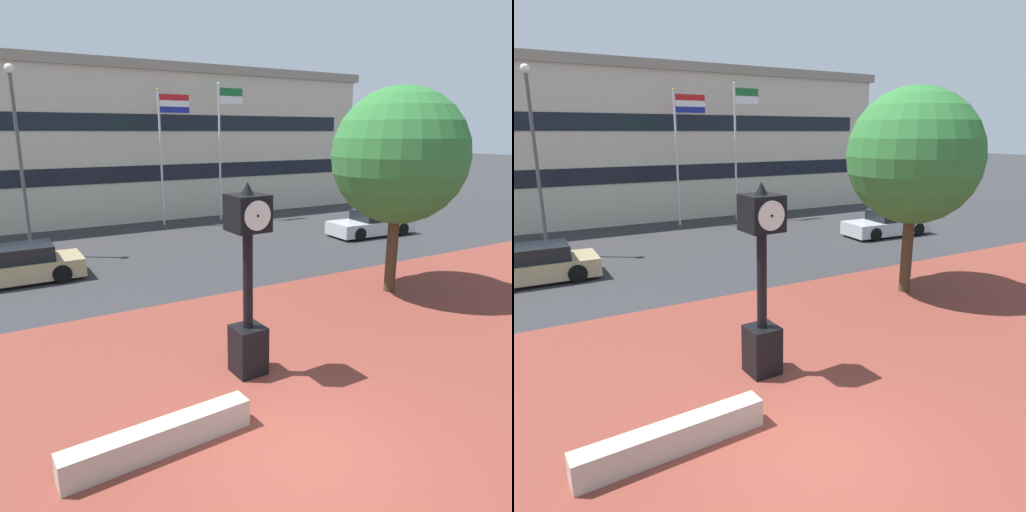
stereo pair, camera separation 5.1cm
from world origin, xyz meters
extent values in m
plane|color=#2D2D30|center=(0.00, 0.00, 0.00)|extent=(200.00, 200.00, 0.00)
cube|color=brown|center=(0.00, 1.90, 0.00)|extent=(44.00, 11.80, 0.01)
cube|color=#ADA393|center=(-2.04, 1.27, 0.25)|extent=(3.22, 0.60, 0.50)
cube|color=black|center=(0.48, 2.88, 0.53)|extent=(0.67, 0.67, 1.06)
cylinder|color=black|center=(0.48, 2.88, 2.10)|extent=(0.21, 0.21, 2.07)
cube|color=black|center=(0.48, 2.88, 3.50)|extent=(0.76, 0.76, 0.73)
cylinder|color=silver|center=(0.47, 3.26, 3.50)|extent=(0.59, 0.05, 0.58)
sphere|color=black|center=(0.47, 3.28, 3.50)|extent=(0.05, 0.05, 0.05)
cylinder|color=silver|center=(0.49, 2.50, 3.50)|extent=(0.59, 0.05, 0.58)
sphere|color=black|center=(0.49, 2.48, 3.50)|extent=(0.05, 0.05, 0.05)
cone|color=black|center=(0.48, 2.88, 4.00)|extent=(0.26, 0.26, 0.25)
cylinder|color=#42301E|center=(7.15, 5.37, 1.39)|extent=(0.36, 0.36, 2.79)
sphere|color=#2D7033|center=(7.15, 5.37, 4.35)|extent=(4.16, 4.16, 4.16)
sphere|color=#2D7033|center=(8.19, 6.00, 3.93)|extent=(2.70, 2.70, 2.70)
cube|color=tan|center=(-3.39, 12.45, 0.44)|extent=(4.29, 1.84, 0.64)
cube|color=black|center=(-3.17, 12.45, 1.00)|extent=(1.98, 1.57, 0.56)
cylinder|color=black|center=(-2.05, 11.61, 0.32)|extent=(0.64, 0.22, 0.64)
cylinder|color=black|center=(-2.06, 13.31, 0.32)|extent=(0.64, 0.22, 0.64)
cube|color=#B7BABF|center=(12.69, 12.21, 0.44)|extent=(4.45, 1.99, 0.64)
cube|color=black|center=(12.90, 12.20, 1.00)|extent=(2.08, 1.62, 0.56)
cylinder|color=black|center=(11.29, 11.46, 0.32)|extent=(0.65, 0.25, 0.64)
cylinder|color=black|center=(11.37, 13.11, 0.32)|extent=(0.65, 0.25, 0.64)
cylinder|color=black|center=(14.00, 11.32, 0.32)|extent=(0.65, 0.25, 0.64)
cylinder|color=black|center=(14.08, 12.97, 0.32)|extent=(0.65, 0.25, 0.64)
cylinder|color=silver|center=(4.49, 19.91, 3.57)|extent=(0.12, 0.12, 7.15)
sphere|color=gold|center=(4.49, 19.91, 7.21)|extent=(0.14, 0.14, 0.14)
cube|color=red|center=(5.38, 19.91, 6.84)|extent=(1.67, 0.02, 0.32)
cube|color=white|center=(5.38, 19.91, 6.52)|extent=(1.67, 0.02, 0.32)
cube|color=navy|center=(5.38, 19.91, 6.21)|extent=(1.67, 0.02, 0.32)
cylinder|color=silver|center=(8.00, 19.91, 3.80)|extent=(0.12, 0.12, 7.60)
sphere|color=gold|center=(8.00, 19.91, 7.66)|extent=(0.14, 0.14, 0.14)
cube|color=#19662D|center=(8.78, 19.91, 7.24)|extent=(1.44, 0.02, 0.43)
cube|color=white|center=(8.78, 19.91, 6.81)|extent=(1.44, 0.02, 0.43)
cube|color=beige|center=(3.08, 28.47, 4.17)|extent=(31.71, 14.33, 8.34)
cube|color=gray|center=(3.08, 28.47, 8.59)|extent=(32.34, 14.62, 0.50)
cube|color=black|center=(3.08, 21.29, 2.78)|extent=(28.54, 0.04, 0.90)
cube|color=black|center=(3.08, 21.29, 5.56)|extent=(28.54, 0.04, 0.90)
cylinder|color=#4C4C51|center=(-2.63, 16.12, 3.63)|extent=(0.14, 0.14, 7.26)
sphere|color=white|center=(-2.63, 16.12, 7.41)|extent=(0.36, 0.36, 0.36)
camera|label=1|loc=(-4.00, -5.30, 5.07)|focal=33.22mm
camera|label=2|loc=(-3.96, -5.32, 5.07)|focal=33.22mm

